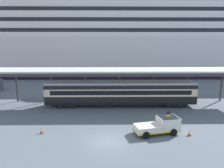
% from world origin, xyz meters
% --- Properties ---
extents(ground_plane, '(400.00, 400.00, 0.00)m').
position_xyz_m(ground_plane, '(0.00, 0.00, 0.00)').
color(ground_plane, '#545E67').
extents(cruise_ship, '(166.34, 28.29, 36.77)m').
position_xyz_m(cruise_ship, '(11.94, 52.21, 12.30)').
color(cruise_ship, black).
rests_on(cruise_ship, ground).
extents(platform_canopy, '(42.59, 6.04, 6.11)m').
position_xyz_m(platform_canopy, '(2.08, 13.06, 5.83)').
color(platform_canopy, silver).
rests_on(platform_canopy, ground).
extents(train_carriage, '(24.25, 2.81, 4.11)m').
position_xyz_m(train_carriage, '(2.08, 12.61, 2.31)').
color(train_carriage, black).
rests_on(train_carriage, ground).
extents(service_truck, '(5.52, 3.13, 2.02)m').
position_xyz_m(service_truck, '(6.14, 2.06, 0.99)').
color(service_truck, silver).
rests_on(service_truck, ground).
extents(traffic_cone_near, '(0.36, 0.36, 0.64)m').
position_xyz_m(traffic_cone_near, '(9.29, 1.33, 0.32)').
color(traffic_cone_near, black).
rests_on(traffic_cone_near, ground).
extents(traffic_cone_mid, '(0.36, 0.36, 0.69)m').
position_xyz_m(traffic_cone_mid, '(-7.63, 2.16, 0.34)').
color(traffic_cone_mid, black).
rests_on(traffic_cone_mid, ground).
extents(quay_bollard, '(0.48, 0.48, 0.96)m').
position_xyz_m(quay_bollard, '(8.43, 6.88, 0.52)').
color(quay_bollard, black).
rests_on(quay_bollard, ground).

